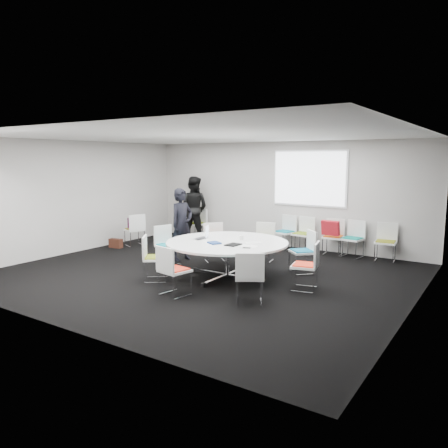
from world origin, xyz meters
The scene contains 31 objects.
room_shell centered at (0.09, 0.00, 1.40)m, with size 8.08×7.08×2.88m.
conference_table centered at (0.54, -0.01, 0.56)m, with size 2.41×2.41×0.73m.
projection_screen centered at (0.80, 3.46, 1.85)m, with size 1.90×0.03×1.35m, color white.
chair_ring_a centered at (2.18, 0.06, 0.28)m, with size 0.54×0.55×0.88m.
chair_ring_b centered at (1.66, 1.15, 0.28)m, with size 0.64×0.64×0.88m.
chair_ring_c centered at (0.47, 1.64, 0.28)m, with size 0.54×0.53×0.88m.
chair_ring_d centered at (-0.42, 0.98, 0.28)m, with size 0.64×0.64×0.88m.
chair_ring_e centered at (-1.10, 0.11, 0.28)m, with size 0.55×0.56×0.88m.
chair_ring_f centered at (-0.50, -0.97, 0.28)m, with size 0.63×0.64×0.88m.
chair_ring_g centered at (0.42, -1.50, 0.28)m, with size 0.53×0.52×0.88m.
chair_ring_h centered at (1.71, -1.14, 0.28)m, with size 0.63×0.62×0.88m.
chair_back_a centered at (0.29, 3.17, 0.28)m, with size 0.54×0.53×0.88m.
chair_back_b centered at (0.82, 3.13, 0.28)m, with size 0.51×0.50×0.88m.
chair_back_c centered at (1.59, 3.17, 0.28)m, with size 0.50×0.49×0.88m.
chair_back_d centered at (2.07, 3.17, 0.28)m, with size 0.53×0.52×0.88m.
chair_back_e centered at (2.84, 3.17, 0.28)m, with size 0.50×0.49×0.88m.
chair_spare_left centered at (-3.29, 1.29, 0.28)m, with size 0.59×0.59×0.88m.
chair_person_back centered at (-2.54, 3.12, 0.28)m, with size 0.58×0.57×0.88m.
person_main centered at (-1.17, 0.70, 0.84)m, with size 0.61×0.40×1.68m, color black.
person_back centered at (-2.55, 2.96, 0.92)m, with size 0.90×0.70×1.85m, color black.
laptop centered at (-0.01, -0.07, 0.74)m, with size 0.33×0.21×0.03m, color #333338.
laptop_lid centered at (-0.03, 0.11, 0.86)m, with size 0.30×0.02×0.22m, color silver.
notebook_black centered at (0.84, -0.26, 0.74)m, with size 0.22×0.30×0.02m, color black.
tablet_folio centered at (0.44, -0.31, 0.74)m, with size 0.26×0.20×0.03m, color navy.
papers_right centered at (1.04, 0.16, 0.73)m, with size 0.30×0.21×0.00m, color silver.
papers_front centered at (1.14, -0.18, 0.73)m, with size 0.30×0.21×0.00m, color white.
cup centered at (0.69, 0.28, 0.78)m, with size 0.08×0.08×0.09m, color white.
phone centered at (1.19, -0.35, 0.73)m, with size 0.14×0.07×0.01m, color black.
maroon_bag centered at (-3.30, 1.29, 0.62)m, with size 0.40×0.14×0.28m, color #491332.
brown_bag centered at (-3.53, 0.83, 0.12)m, with size 0.36×0.16×0.24m, color #3E1D13.
red_jacket centered at (1.60, 2.94, 0.70)m, with size 0.44×0.10×0.35m, color #B0151F.
Camera 1 is at (5.15, -7.12, 2.35)m, focal length 35.00 mm.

